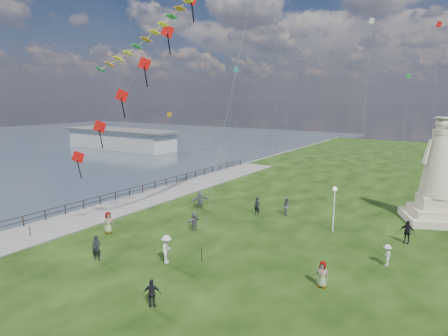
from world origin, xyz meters
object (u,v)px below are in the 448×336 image
Objects in this scene: statue at (436,183)px; person_4 at (322,274)px; pier_pavilion at (120,139)px; lamppost at (334,200)px; person_3 at (152,293)px; person_0 at (97,248)px; person_5 at (200,200)px; person_2 at (167,249)px; person_9 at (407,232)px; person_10 at (108,223)px; person_6 at (257,206)px; person_11 at (194,221)px; person_8 at (387,255)px; person_7 at (287,206)px.

statue is 5.87× the size of person_4.
person_4 is at bearing -32.10° from pier_pavilion.
lamppost is (-6.59, -7.45, -0.76)m from statue.
lamppost is 2.43× the size of person_3.
person_0 is 13.41m from person_5.
person_2 is (-7.44, -12.01, -1.80)m from lamppost.
person_3 is at bearing -112.61° from person_9.
person_2 is 7.94m from person_10.
person_0 is at bearing -127.91° from person_10.
person_6 is 1.08× the size of person_11.
person_2 is 1.22× the size of person_3.
person_11 is (-2.33, -6.62, -0.06)m from person_6.
person_10 is (-15.22, -10.44, -1.86)m from lamppost.
person_2 is at bearing -38.61° from pier_pavilion.
pier_pavilion is at bearing -134.66° from person_8.
person_8 is at bearing -63.17° from person_10.
person_6 is (-3.02, 17.06, 0.08)m from person_3.
statue is 5.36× the size of person_6.
person_9 is at bearing 73.48° from person_4.
person_0 is at bearing -9.99° from person_11.
person_9 is (-1.14, -6.80, -2.61)m from statue.
person_6 is 7.02m from person_11.
person_11 is at bearing -147.94° from lamppost.
statue is 5.15× the size of person_9.
pier_pavilion is 19.06× the size of person_3.
statue is at bearing 154.91° from person_8.
person_7 reaches higher than person_8.
person_9 reaches higher than person_0.
lamppost is at bearing 104.39° from person_4.
person_11 is at bearing -118.89° from person_5.
person_0 is (-18.29, -21.79, -2.64)m from statue.
pier_pavilion is at bearing -73.45° from person_3.
person_4 is 5.75m from person_8.
pier_pavilion is 3.23× the size of statue.
person_8 is (63.08, -32.81, -1.12)m from pier_pavilion.
statue reaches higher than pier_pavilion.
person_2 reaches higher than person_10.
pier_pavilion reaches higher than person_2.
person_10 is 1.12× the size of person_11.
person_9 reaches higher than person_7.
person_9 reaches higher than person_11.
lamppost is 2.20× the size of person_6.
person_0 is 0.90× the size of person_2.
person_7 is at bearing -26.41° from pier_pavilion.
person_3 is 18.65m from person_7.
person_8 is (4.95, -4.34, -2.03)m from lamppost.
lamppost reaches higher than person_2.
person_0 is 4.86m from person_2.
person_3 is at bearing -54.61° from person_8.
person_7 is (-11.64, -5.34, -2.67)m from statue.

